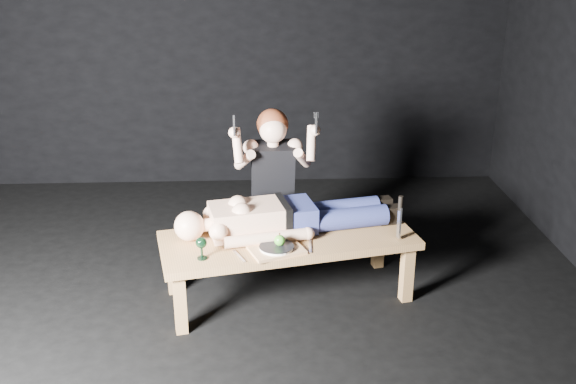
% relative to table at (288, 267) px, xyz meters
% --- Properties ---
extents(ground, '(5.00, 5.00, 0.00)m').
position_rel_table_xyz_m(ground, '(-0.33, -0.21, -0.23)').
color(ground, black).
rests_on(ground, ground).
extents(back_wall, '(5.00, 0.00, 5.00)m').
position_rel_table_xyz_m(back_wall, '(-0.33, 2.29, 1.27)').
color(back_wall, black).
rests_on(back_wall, ground).
extents(table, '(1.78, 0.97, 0.45)m').
position_rel_table_xyz_m(table, '(0.00, 0.00, 0.00)').
color(table, '#9F7542').
rests_on(table, ground).
extents(lying_man, '(1.68, 0.82, 0.25)m').
position_rel_table_xyz_m(lying_man, '(0.02, 0.12, 0.35)').
color(lying_man, '#D5A686').
rests_on(lying_man, table).
extents(kneeling_woman, '(0.70, 0.77, 1.24)m').
position_rel_table_xyz_m(kneeling_woman, '(-0.09, 0.54, 0.40)').
color(kneeling_woman, black).
rests_on(kneeling_woman, ground).
extents(serving_tray, '(0.39, 0.34, 0.02)m').
position_rel_table_xyz_m(serving_tray, '(-0.08, -0.21, 0.23)').
color(serving_tray, tan).
rests_on(serving_tray, table).
extents(plate, '(0.28, 0.28, 0.02)m').
position_rel_table_xyz_m(plate, '(-0.08, -0.21, 0.25)').
color(plate, white).
rests_on(plate, serving_tray).
extents(apple, '(0.07, 0.07, 0.07)m').
position_rel_table_xyz_m(apple, '(-0.06, -0.20, 0.30)').
color(apple, green).
rests_on(apple, plate).
extents(goblet, '(0.08, 0.08, 0.15)m').
position_rel_table_xyz_m(goblet, '(-0.55, -0.29, 0.30)').
color(goblet, black).
rests_on(goblet, table).
extents(fork_flat, '(0.09, 0.17, 0.01)m').
position_rel_table_xyz_m(fork_flat, '(-0.32, -0.27, 0.23)').
color(fork_flat, '#B2B2B7').
rests_on(fork_flat, table).
extents(knife_flat, '(0.03, 0.18, 0.01)m').
position_rel_table_xyz_m(knife_flat, '(0.13, -0.16, 0.23)').
color(knife_flat, '#B2B2B7').
rests_on(knife_flat, table).
extents(spoon_flat, '(0.12, 0.15, 0.01)m').
position_rel_table_xyz_m(spoon_flat, '(0.02, -0.11, 0.23)').
color(spoon_flat, '#B2B2B7').
rests_on(spoon_flat, table).
extents(carving_knife, '(0.05, 0.05, 0.31)m').
position_rel_table_xyz_m(carving_knife, '(0.72, -0.07, 0.38)').
color(carving_knife, '#B2B2B7').
rests_on(carving_knife, table).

